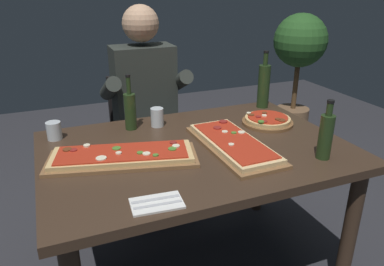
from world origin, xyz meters
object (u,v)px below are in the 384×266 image
(tumbler_near_camera, at_px, (54,132))
(diner_chair, at_px, (143,133))
(wine_bottle_dark, at_px, (326,135))
(oil_bottle_amber, at_px, (130,110))
(tumbler_far_side, at_px, (157,117))
(pizza_round_far, at_px, (267,120))
(potted_plant_corner, at_px, (298,63))
(pizza_rectangular_left, at_px, (233,144))
(pizza_rectangular_front, at_px, (123,156))
(seated_diner, at_px, (146,102))
(dining_table, at_px, (196,165))
(vinegar_bottle_green, at_px, (264,85))

(tumbler_near_camera, bearing_deg, diner_chair, 41.97)
(wine_bottle_dark, bearing_deg, oil_bottle_amber, 136.72)
(diner_chair, bearing_deg, tumbler_far_side, -95.86)
(tumbler_far_side, bearing_deg, oil_bottle_amber, 174.42)
(tumbler_near_camera, bearing_deg, pizza_round_far, -11.33)
(wine_bottle_dark, height_order, oil_bottle_amber, oil_bottle_amber)
(wine_bottle_dark, relative_size, potted_plant_corner, 0.22)
(pizza_rectangular_left, xyz_separation_m, diner_chair, (-0.19, 0.93, -0.27))
(diner_chair, height_order, potted_plant_corner, potted_plant_corner)
(pizza_rectangular_left, relative_size, diner_chair, 0.65)
(potted_plant_corner, bearing_deg, diner_chair, -166.69)
(pizza_rectangular_front, height_order, oil_bottle_amber, oil_bottle_amber)
(tumbler_near_camera, bearing_deg, seated_diner, 34.55)
(tumbler_far_side, bearing_deg, dining_table, -74.85)
(diner_chair, bearing_deg, oil_bottle_amber, -110.38)
(pizza_rectangular_front, xyz_separation_m, wine_bottle_dark, (0.81, -0.30, 0.09))
(oil_bottle_amber, relative_size, seated_diner, 0.22)
(diner_chair, distance_m, potted_plant_corner, 1.59)
(dining_table, bearing_deg, seated_diner, 92.54)
(wine_bottle_dark, distance_m, tumbler_far_side, 0.85)
(pizza_rectangular_left, height_order, seated_diner, seated_diner)
(vinegar_bottle_green, bearing_deg, dining_table, -147.18)
(pizza_rectangular_front, bearing_deg, seated_diner, 67.26)
(pizza_rectangular_left, xyz_separation_m, tumbler_near_camera, (-0.76, 0.42, 0.02))
(vinegar_bottle_green, distance_m, tumbler_far_side, 0.70)
(potted_plant_corner, bearing_deg, vinegar_bottle_green, -136.95)
(vinegar_bottle_green, xyz_separation_m, seated_diner, (-0.63, 0.35, -0.13))
(tumbler_near_camera, bearing_deg, dining_table, -29.67)
(diner_chair, height_order, seated_diner, seated_diner)
(wine_bottle_dark, height_order, vinegar_bottle_green, vinegar_bottle_green)
(tumbler_near_camera, bearing_deg, pizza_rectangular_front, -54.14)
(pizza_rectangular_front, relative_size, diner_chair, 0.77)
(wine_bottle_dark, height_order, seated_diner, seated_diner)
(oil_bottle_amber, bearing_deg, dining_table, -56.14)
(diner_chair, relative_size, potted_plant_corner, 0.72)
(vinegar_bottle_green, bearing_deg, oil_bottle_amber, -176.39)
(oil_bottle_amber, height_order, potted_plant_corner, potted_plant_corner)
(pizza_round_far, relative_size, tumbler_near_camera, 3.11)
(wine_bottle_dark, bearing_deg, dining_table, 145.93)
(tumbler_far_side, xyz_separation_m, diner_chair, (0.05, 0.53, -0.30))
(pizza_rectangular_front, bearing_deg, vinegar_bottle_green, 22.88)
(pizza_rectangular_left, xyz_separation_m, potted_plant_corner, (1.33, 1.29, 0.02))
(dining_table, height_order, seated_diner, seated_diner)
(tumbler_near_camera, height_order, seated_diner, seated_diner)
(pizza_round_far, height_order, diner_chair, diner_chair)
(tumbler_near_camera, height_order, tumbler_far_side, tumbler_far_side)
(dining_table, bearing_deg, potted_plant_corner, 39.25)
(pizza_rectangular_left, distance_m, tumbler_far_side, 0.47)
(wine_bottle_dark, xyz_separation_m, oil_bottle_amber, (-0.69, 0.65, -0.00))
(tumbler_far_side, bearing_deg, pizza_rectangular_left, -58.55)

